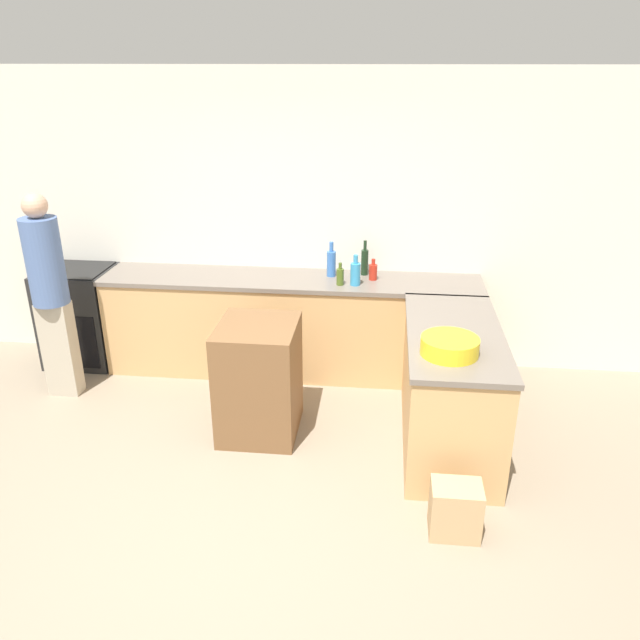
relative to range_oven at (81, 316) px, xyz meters
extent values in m
plane|color=gray|center=(2.04, -2.20, -0.47)|extent=(14.00, 14.00, 0.00)
cube|color=silver|center=(2.04, 0.33, 0.88)|extent=(8.00, 0.06, 2.70)
cube|color=tan|center=(2.04, 0.00, -0.02)|extent=(3.39, 0.59, 0.88)
cube|color=#6B6056|center=(2.04, 0.00, 0.44)|extent=(3.42, 0.62, 0.04)
cube|color=tan|center=(3.41, -1.05, -0.02)|extent=(0.66, 1.51, 0.88)
cube|color=#6B6056|center=(3.41, -1.05, 0.44)|extent=(0.69, 1.54, 0.04)
cube|color=black|center=(0.00, 0.00, 0.00)|extent=(0.65, 0.59, 0.92)
cube|color=black|center=(0.00, -0.30, -0.14)|extent=(0.54, 0.01, 0.52)
cube|color=black|center=(0.00, 0.00, 0.46)|extent=(0.59, 0.54, 0.01)
cube|color=brown|center=(1.95, -1.06, -0.01)|extent=(0.59, 0.65, 0.91)
cylinder|color=yellow|center=(3.33, -1.43, 0.52)|extent=(0.39, 0.39, 0.12)
cylinder|color=#475B1E|center=(2.50, -0.13, 0.53)|extent=(0.06, 0.06, 0.14)
cylinder|color=#475B1E|center=(2.50, -0.13, 0.63)|extent=(0.03, 0.03, 0.06)
cylinder|color=#338CBF|center=(2.63, -0.12, 0.56)|extent=(0.09, 0.09, 0.20)
cylinder|color=#338CBF|center=(2.63, -0.12, 0.69)|extent=(0.04, 0.04, 0.08)
cylinder|color=#386BB7|center=(2.40, 0.09, 0.57)|extent=(0.08, 0.08, 0.23)
cylinder|color=#386BB7|center=(2.40, 0.09, 0.73)|extent=(0.04, 0.04, 0.09)
cylinder|color=red|center=(2.78, 0.03, 0.53)|extent=(0.07, 0.07, 0.14)
cylinder|color=red|center=(2.78, 0.03, 0.62)|extent=(0.03, 0.03, 0.05)
cylinder|color=black|center=(2.70, 0.17, 0.57)|extent=(0.06, 0.06, 0.23)
cylinder|color=black|center=(2.70, 0.17, 0.73)|extent=(0.03, 0.03, 0.09)
cube|color=#ADA38E|center=(0.11, -0.65, -0.04)|extent=(0.27, 0.16, 0.85)
cylinder|color=#4C6699|center=(0.11, -0.65, 0.75)|extent=(0.30, 0.30, 0.72)
sphere|color=tan|center=(0.11, -0.65, 1.21)|extent=(0.20, 0.20, 0.20)
cube|color=tan|center=(3.38, -2.08, -0.29)|extent=(0.31, 0.24, 0.35)
camera|label=1|loc=(2.88, -5.25, 2.28)|focal=35.00mm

